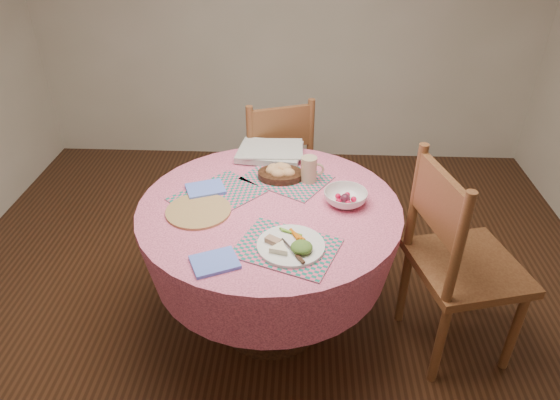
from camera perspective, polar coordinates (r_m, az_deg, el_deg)
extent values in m
plane|color=#331C0F|center=(2.82, -1.04, -13.47)|extent=(4.00, 4.00, 0.00)
cylinder|color=pink|center=(2.35, -1.22, -1.00)|extent=(1.24, 1.24, 0.04)
cone|color=pink|center=(2.45, -1.17, -4.32)|extent=(1.24, 1.24, 0.30)
cylinder|color=black|center=(2.67, -1.09, -10.18)|extent=(0.14, 0.14, 0.44)
cylinder|color=black|center=(2.80, -1.05, -13.04)|extent=(0.56, 0.56, 0.06)
cube|color=brown|center=(2.52, 20.58, -7.13)|extent=(0.58, 0.59, 0.04)
cylinder|color=brown|center=(2.66, 25.26, -13.28)|extent=(0.05, 0.05, 0.50)
cylinder|color=brown|center=(2.89, 20.98, -7.93)|extent=(0.05, 0.05, 0.50)
cylinder|color=brown|center=(2.48, 17.81, -15.22)|extent=(0.05, 0.05, 0.50)
cylinder|color=brown|center=(2.73, 14.03, -9.26)|extent=(0.05, 0.05, 0.50)
cylinder|color=brown|center=(2.12, 19.65, -5.55)|extent=(0.05, 0.05, 0.56)
cylinder|color=brown|center=(2.41, 15.20, 0.16)|extent=(0.05, 0.05, 0.56)
cube|color=brown|center=(2.20, 17.74, -0.12)|extent=(0.13, 0.40, 0.27)
cube|color=brown|center=(3.26, -0.89, 3.82)|extent=(0.57, 0.56, 0.04)
cylinder|color=brown|center=(3.57, 1.24, 2.26)|extent=(0.05, 0.05, 0.46)
cylinder|color=brown|center=(3.48, -4.58, 1.37)|extent=(0.05, 0.05, 0.46)
cylinder|color=brown|center=(3.28, 3.09, -0.69)|extent=(0.05, 0.05, 0.46)
cylinder|color=brown|center=(3.20, -3.20, -1.73)|extent=(0.05, 0.05, 0.46)
cylinder|color=brown|center=(3.03, 3.48, 6.87)|extent=(0.05, 0.05, 0.51)
cylinder|color=brown|center=(2.93, -3.39, 5.98)|extent=(0.05, 0.05, 0.51)
cube|color=brown|center=(2.93, 0.10, 8.25)|extent=(0.36, 0.15, 0.25)
cube|color=#147262|center=(2.07, 0.78, -5.47)|extent=(0.48, 0.43, 0.01)
cube|color=#147262|center=(2.42, -7.20, 0.53)|extent=(0.49, 0.50, 0.01)
cube|color=#147262|center=(2.55, 0.78, 2.52)|extent=(0.50, 0.47, 0.01)
cylinder|color=#A87449|center=(2.32, -9.31, -1.22)|extent=(0.30, 0.30, 0.01)
cube|color=#5F7EF5|center=(2.01, -7.46, -7.06)|extent=(0.22, 0.20, 0.01)
cube|color=#5F7EF5|center=(2.46, -8.52, 1.28)|extent=(0.22, 0.20, 0.01)
cylinder|color=white|center=(2.07, 1.24, -5.22)|extent=(0.28, 0.28, 0.01)
ellipsoid|color=#2F6522|center=(2.04, 2.93, -4.88)|extent=(0.12, 0.12, 0.04)
cylinder|color=#F5EDC4|center=(2.00, 0.91, -5.92)|extent=(0.11, 0.11, 0.02)
cube|color=#946C55|center=(2.03, -0.62, -5.37)|extent=(0.07, 0.06, 0.02)
cube|color=silver|center=(2.03, 1.79, -5.50)|extent=(0.09, 0.13, 0.00)
cylinder|color=black|center=(2.54, 0.05, 2.89)|extent=(0.23, 0.23, 0.03)
ellipsoid|color=tan|center=(2.52, -0.86, 3.61)|extent=(0.07, 0.06, 0.05)
ellipsoid|color=tan|center=(2.54, 0.53, 3.91)|extent=(0.07, 0.06, 0.05)
ellipsoid|color=tan|center=(2.50, 0.94, 3.35)|extent=(0.07, 0.06, 0.05)
ellipsoid|color=tan|center=(2.49, -0.22, 3.26)|extent=(0.07, 0.06, 0.05)
ellipsoid|color=tan|center=(2.55, 0.09, 4.02)|extent=(0.07, 0.06, 0.05)
ellipsoid|color=tan|center=(2.54, -0.72, 3.88)|extent=(0.07, 0.06, 0.05)
cylinder|color=tan|center=(2.49, 3.32, 3.53)|extent=(0.08, 0.08, 0.13)
torus|color=tan|center=(2.49, 4.31, 3.51)|extent=(0.07, 0.01, 0.07)
imported|color=white|center=(2.35, 7.48, 0.29)|extent=(0.21, 0.21, 0.06)
sphere|color=red|center=(2.36, 8.43, 0.08)|extent=(0.03, 0.03, 0.03)
sphere|color=red|center=(2.39, 7.70, 0.58)|extent=(0.03, 0.03, 0.03)
sphere|color=red|center=(2.38, 6.65, 0.43)|extent=(0.03, 0.03, 0.03)
sphere|color=red|center=(2.34, 6.71, -0.18)|extent=(0.03, 0.03, 0.03)
sphere|color=red|center=(2.33, 7.82, -0.40)|extent=(0.03, 0.03, 0.03)
sphere|color=#491426|center=(2.36, 7.47, 0.17)|extent=(0.05, 0.05, 0.05)
cube|color=silver|center=(2.76, -1.17, 5.49)|extent=(0.37, 0.31, 0.03)
cube|color=silver|center=(2.75, -0.76, 5.89)|extent=(0.33, 0.26, 0.01)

